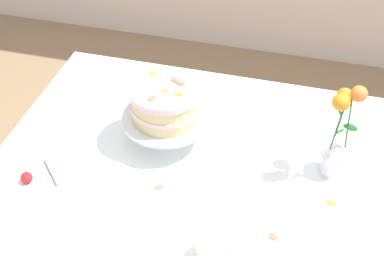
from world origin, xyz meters
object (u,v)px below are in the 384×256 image
object	(u,v)px
fallen_rose	(28,177)
layer_cake	(165,102)
cake_stand	(166,120)
teacup	(210,252)
flower_vase	(338,139)
dining_table	(209,188)

from	to	relation	value
fallen_rose	layer_cake	bearing A→B (deg)	39.61
cake_stand	teacup	bearing A→B (deg)	-59.63
cake_stand	teacup	size ratio (longest dim) A/B	2.41
cake_stand	fallen_rose	xyz separation A→B (m)	(-0.36, -0.30, -0.07)
flower_vase	teacup	size ratio (longest dim) A/B	2.86
flower_vase	teacup	distance (m)	0.52
cake_stand	flower_vase	world-z (taller)	flower_vase
flower_vase	teacup	xyz separation A→B (m)	(-0.30, -0.41, -0.11)
flower_vase	fallen_rose	bearing A→B (deg)	-162.74
cake_stand	teacup	distance (m)	0.50
layer_cake	fallen_rose	distance (m)	0.49
layer_cake	dining_table	bearing A→B (deg)	-31.06
layer_cake	teacup	size ratio (longest dim) A/B	1.92
dining_table	fallen_rose	world-z (taller)	fallen_rose
dining_table	teacup	xyz separation A→B (m)	(0.08, -0.32, 0.12)
teacup	fallen_rose	distance (m)	0.62
flower_vase	fallen_rose	xyz separation A→B (m)	(-0.90, -0.28, -0.12)
layer_cake	fallen_rose	xyz separation A→B (m)	(-0.36, -0.30, -0.14)
teacup	fallen_rose	world-z (taller)	teacup
cake_stand	layer_cake	bearing A→B (deg)	99.61
layer_cake	fallen_rose	size ratio (longest dim) A/B	2.00
cake_stand	fallen_rose	size ratio (longest dim) A/B	2.52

